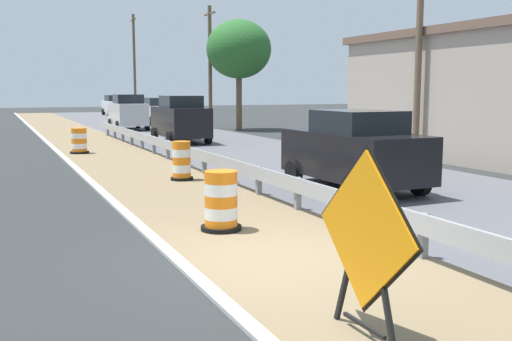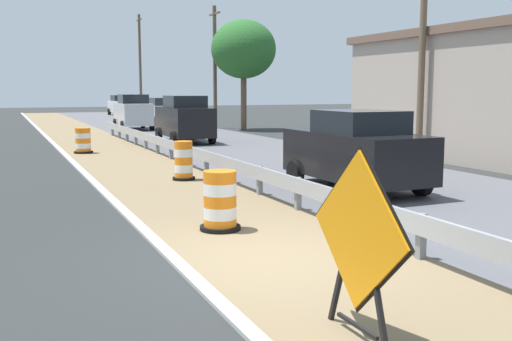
{
  "view_description": "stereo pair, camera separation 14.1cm",
  "coord_description": "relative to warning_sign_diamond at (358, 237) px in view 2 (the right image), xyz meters",
  "views": [
    {
      "loc": [
        -3.74,
        -7.92,
        2.56
      ],
      "look_at": [
        1.23,
        3.24,
        0.89
      ],
      "focal_mm": 41.89,
      "sensor_mm": 36.0,
      "label": 1
    },
    {
      "loc": [
        -3.61,
        -7.97,
        2.56
      ],
      "look_at": [
        1.23,
        3.24,
        0.89
      ],
      "focal_mm": 41.89,
      "sensor_mm": 36.0,
      "label": 2
    }
  ],
  "objects": [
    {
      "name": "guardrail_median",
      "position": [
        2.42,
        5.1,
        -0.55
      ],
      "size": [
        0.18,
        48.57,
        0.71
      ],
      "color": "#999EA3",
      "rests_on": "ground"
    },
    {
      "name": "car_trailing_far_lane",
      "position": [
        4.95,
        22.81,
        0.05
      ],
      "size": [
        2.1,
        4.5,
        2.24
      ],
      "rotation": [
        0.0,
        0.0,
        1.56
      ],
      "color": "black",
      "rests_on": "ground"
    },
    {
      "name": "car_mid_far_lane",
      "position": [
        7.89,
        37.77,
        -0.1
      ],
      "size": [
        2.25,
        4.56,
        1.92
      ],
      "rotation": [
        0.0,
        0.0,
        -1.6
      ],
      "color": "silver",
      "rests_on": "ground"
    },
    {
      "name": "tree_roadside",
      "position": [
        10.84,
        29.66,
        3.9
      ],
      "size": [
        4.0,
        4.0,
        6.79
      ],
      "color": "brown",
      "rests_on": "ground"
    },
    {
      "name": "car_trailing_near_lane",
      "position": [
        7.87,
        53.99,
        -0.08
      ],
      "size": [
        2.21,
        4.38,
        1.96
      ],
      "rotation": [
        0.0,
        0.0,
        -1.53
      ],
      "color": "silver",
      "rests_on": "ground"
    },
    {
      "name": "ground_plane",
      "position": [
        0.31,
        2.95,
        -1.06
      ],
      "size": [
        160.0,
        160.0,
        0.0
      ],
      "primitive_type": "plane",
      "color": "#2B2D2D"
    },
    {
      "name": "median_dirt_strip",
      "position": [
        0.88,
        2.95,
        -1.06
      ],
      "size": [
        3.54,
        120.0,
        0.01
      ],
      "primitive_type": "cube",
      "color": "#7F6B4C",
      "rests_on": "ground"
    },
    {
      "name": "utility_pole_mid",
      "position": [
        9.62,
        31.53,
        2.97
      ],
      "size": [
        0.24,
        1.8,
        7.77
      ],
      "color": "brown",
      "rests_on": "ground"
    },
    {
      "name": "curb_near_edge",
      "position": [
        -0.99,
        2.95,
        -1.06
      ],
      "size": [
        0.2,
        120.0,
        0.11
      ],
      "primitive_type": "cube",
      "color": "#ADADA8",
      "rests_on": "ground"
    },
    {
      "name": "warning_sign_diamond",
      "position": [
        0.0,
        0.0,
        0.0
      ],
      "size": [
        0.08,
        1.75,
        2.01
      ],
      "rotation": [
        0.0,
        0.0,
        3.15
      ],
      "color": "black",
      "rests_on": "ground"
    },
    {
      "name": "utility_pole_far",
      "position": [
        9.17,
        51.16,
        3.79
      ],
      "size": [
        0.24,
        1.8,
        9.39
      ],
      "color": "brown",
      "rests_on": "ground"
    },
    {
      "name": "traffic_barrel_nearest",
      "position": [
        0.33,
        5.04,
        -0.57
      ],
      "size": [
        0.75,
        0.75,
        1.09
      ],
      "color": "orange",
      "rests_on": "ground"
    },
    {
      "name": "traffic_barrel_mid",
      "position": [
        -0.22,
        19.6,
        -0.61
      ],
      "size": [
        0.75,
        0.75,
        1.01
      ],
      "color": "orange",
      "rests_on": "ground"
    },
    {
      "name": "traffic_barrel_close",
      "position": [
        1.45,
        11.15,
        -0.57
      ],
      "size": [
        0.64,
        0.64,
        1.1
      ],
      "color": "orange",
      "rests_on": "ground"
    },
    {
      "name": "utility_pole_near",
      "position": [
        10.49,
        12.2,
        3.66
      ],
      "size": [
        0.24,
        1.8,
        9.12
      ],
      "color": "brown",
      "rests_on": "ground"
    },
    {
      "name": "car_lead_far_lane",
      "position": [
        4.58,
        32.89,
        0.04
      ],
      "size": [
        2.09,
        4.31,
        2.22
      ],
      "rotation": [
        0.0,
        0.0,
        1.55
      ],
      "color": "silver",
      "rests_on": "ground"
    },
    {
      "name": "car_lead_near_lane",
      "position": [
        5.0,
        7.79,
        -0.05
      ],
      "size": [
        2.21,
        4.34,
        2.03
      ],
      "rotation": [
        0.0,
        0.0,
        1.59
      ],
      "color": "black",
      "rests_on": "ground"
    }
  ]
}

